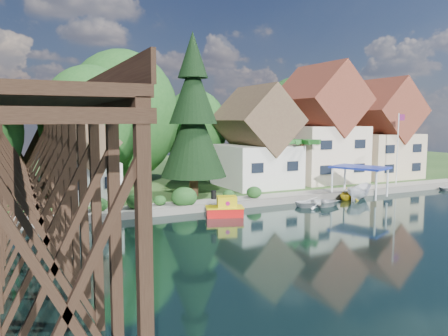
{
  "coord_description": "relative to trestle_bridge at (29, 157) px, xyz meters",
  "views": [
    {
      "loc": [
        -16.84,
        -25.46,
        7.7
      ],
      "look_at": [
        -1.69,
        6.0,
        3.88
      ],
      "focal_mm": 35.0,
      "sensor_mm": 36.0,
      "label": 1
    }
  ],
  "objects": [
    {
      "name": "palm_tree",
      "position": [
        26.57,
        7.28,
        -0.06
      ],
      "size": [
        4.78,
        4.78,
        5.49
      ],
      "color": "#382314",
      "rests_on": "bank"
    },
    {
      "name": "house_right",
      "position": [
        41.0,
        10.83,
        0.43
      ],
      "size": [
        8.15,
        8.64,
        12.45
      ],
      "color": "#CCB593",
      "rests_on": "bank"
    },
    {
      "name": "seawall",
      "position": [
        20.0,
        2.83,
        -5.04
      ],
      "size": [
        60.0,
        0.4,
        0.62
      ],
      "primitive_type": "cube",
      "color": "slate",
      "rests_on": "ground"
    },
    {
      "name": "house_left",
      "position": [
        23.0,
        10.83,
        -0.21
      ],
      "size": [
        7.64,
        8.64,
        11.02
      ],
      "color": "silver",
      "rests_on": "bank"
    },
    {
      "name": "bank",
      "position": [
        16.0,
        28.83,
        -5.1
      ],
      "size": [
        140.0,
        52.0,
        0.5
      ],
      "primitive_type": "cube",
      "color": "#2A4C1E",
      "rests_on": "ground"
    },
    {
      "name": "tugboat",
      "position": [
        14.2,
        0.42,
        -4.7
      ],
      "size": [
        3.36,
        2.52,
        2.17
      ],
      "color": "red",
      "rests_on": "ground"
    },
    {
      "name": "shrubs",
      "position": [
        11.4,
        4.09,
        -4.12
      ],
      "size": [
        15.76,
        2.47,
        1.7
      ],
      "color": "#184117",
      "rests_on": "bank"
    },
    {
      "name": "bg_trees",
      "position": [
        17.0,
        16.08,
        1.94
      ],
      "size": [
        49.9,
        13.3,
        10.57
      ],
      "color": "#382314",
      "rests_on": "bank"
    },
    {
      "name": "boat_white_a",
      "position": [
        23.64,
        0.48,
        -4.91
      ],
      "size": [
        4.71,
        3.77,
        0.87
      ],
      "primitive_type": "imported",
      "rotation": [
        0.0,
        0.0,
        1.37
      ],
      "color": "silver",
      "rests_on": "ground"
    },
    {
      "name": "boat_yellow",
      "position": [
        28.14,
        1.9,
        -4.67
      ],
      "size": [
        3.21,
        3.0,
        1.37
      ],
      "primitive_type": "imported",
      "rotation": [
        0.0,
        0.0,
        1.93
      ],
      "color": "gold",
      "rests_on": "ground"
    },
    {
      "name": "conifer",
      "position": [
        14.43,
        7.75,
        2.56
      ],
      "size": [
        6.25,
        6.25,
        15.38
      ],
      "color": "#382314",
      "rests_on": "bank"
    },
    {
      "name": "flagpole",
      "position": [
        37.58,
        4.53,
        0.04
      ],
      "size": [
        1.23,
        0.33,
        7.98
      ],
      "color": "white",
      "rests_on": "bank"
    },
    {
      "name": "ground",
      "position": [
        16.0,
        -5.17,
        -5.35
      ],
      "size": [
        140.0,
        140.0,
        0.0
      ],
      "primitive_type": "plane",
      "color": "black",
      "rests_on": "ground"
    },
    {
      "name": "trestle_bridge",
      "position": [
        0.0,
        0.0,
        0.0
      ],
      "size": [
        4.12,
        44.18,
        9.3
      ],
      "color": "black",
      "rests_on": "ground"
    },
    {
      "name": "boat_canopy",
      "position": [
        29.41,
        1.63,
        -3.96
      ],
      "size": [
        5.18,
        5.99,
        3.24
      ],
      "color": "white",
      "rests_on": "ground"
    },
    {
      "name": "house_center",
      "position": [
        32.0,
        11.33,
        1.07
      ],
      "size": [
        8.65,
        9.18,
        13.89
      ],
      "color": "beige",
      "rests_on": "bank"
    },
    {
      "name": "shed",
      "position": [
        5.0,
        9.33,
        -1.52
      ],
      "size": [
        5.09,
        5.4,
        7.85
      ],
      "color": "silver",
      "rests_on": "bank"
    },
    {
      "name": "promenade",
      "position": [
        22.0,
        4.13,
        -4.82
      ],
      "size": [
        50.0,
        2.6,
        0.06
      ],
      "primitive_type": "cube",
      "color": "gray",
      "rests_on": "bank"
    }
  ]
}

